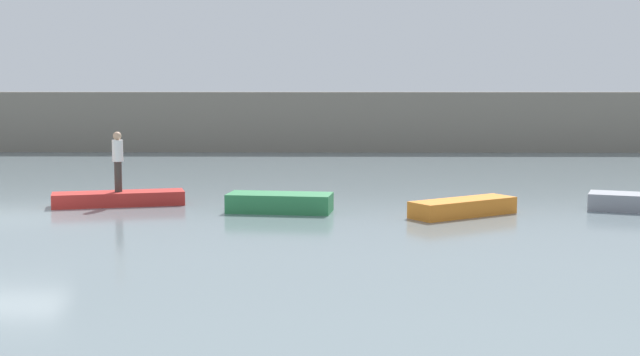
% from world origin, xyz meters
% --- Properties ---
extents(ground_plane, '(120.00, 120.00, 0.00)m').
position_xyz_m(ground_plane, '(0.00, 0.00, 0.00)').
color(ground_plane, slate).
extents(embankment_wall, '(80.00, 1.20, 3.08)m').
position_xyz_m(embankment_wall, '(0.00, 22.23, 1.54)').
color(embankment_wall, gray).
rests_on(embankment_wall, ground_plane).
extents(rowboat_red, '(3.97, 1.94, 0.41)m').
position_xyz_m(rowboat_red, '(2.26, 2.28, 0.21)').
color(rowboat_red, red).
rests_on(rowboat_red, ground_plane).
extents(rowboat_green, '(3.06, 1.54, 0.53)m').
position_xyz_m(rowboat_green, '(7.15, 1.03, 0.27)').
color(rowboat_green, '#2D7F47').
rests_on(rowboat_green, ground_plane).
extents(rowboat_orange, '(3.18, 2.58, 0.46)m').
position_xyz_m(rowboat_orange, '(12.25, 0.39, 0.23)').
color(rowboat_orange, orange).
rests_on(rowboat_orange, ground_plane).
extents(person_white_shirt, '(0.32, 0.32, 1.79)m').
position_xyz_m(person_white_shirt, '(2.26, 2.28, 1.42)').
color(person_white_shirt, '#38332D').
rests_on(person_white_shirt, rowboat_red).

